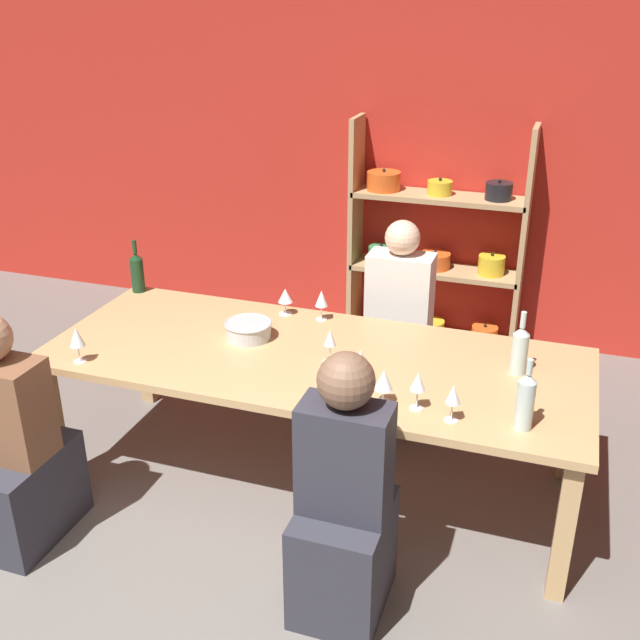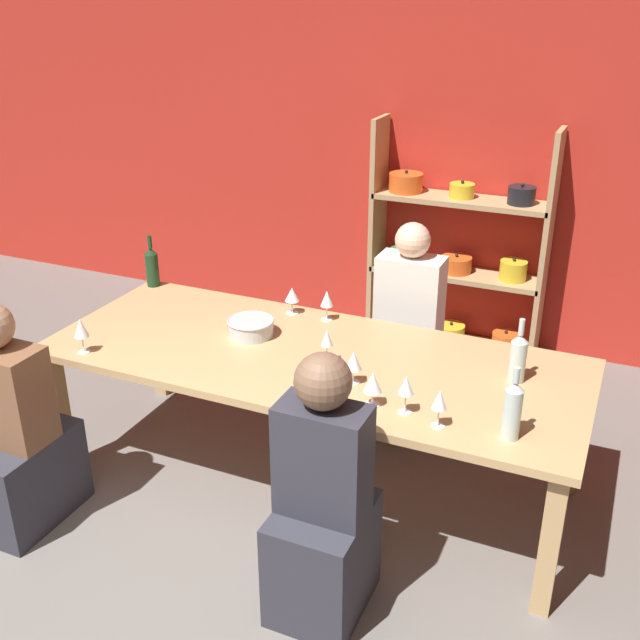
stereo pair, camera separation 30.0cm
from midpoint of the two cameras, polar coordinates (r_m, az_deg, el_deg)
name	(u,v)px [view 2 (the right image)]	position (r m, az deg, el deg)	size (l,w,h in m)	color
wall_back_red	(422,153)	(5.50, 9.34, 12.44)	(8.80, 0.06, 2.70)	red
shelf_unit	(455,260)	(5.41, 11.83, 4.47)	(1.23, 0.30, 1.62)	tan
dining_table	(312,367)	(3.78, 1.66, -3.65)	(2.71, 1.08, 0.75)	tan
mixing_bowl	(251,327)	(3.94, -3.13, -0.56)	(0.25, 0.25, 0.09)	#B7BABC
wine_bottle_green	(152,266)	(4.65, -10.89, 4.02)	(0.08, 0.08, 0.32)	#19381E
wine_bottle_dark	(518,357)	(3.61, 17.17, -2.76)	(0.08, 0.08, 0.32)	#B2C6C1
wine_bottle_amber	(512,409)	(3.16, 17.12, -6.59)	(0.08, 0.08, 0.32)	#B2C6C1
wine_glass_red_a	(354,362)	(3.45, 5.06, -3.23)	(0.08, 0.08, 0.16)	white
wine_glass_white_a	(406,387)	(3.24, 9.23, -5.09)	(0.07, 0.07, 0.18)	white
wine_glass_white_b	(292,295)	(4.18, -0.09, 1.86)	(0.08, 0.08, 0.15)	white
wine_glass_empty_a	(327,299)	(4.09, 2.60, 1.57)	(0.07, 0.07, 0.17)	white
wine_glass_white_c	(81,329)	(3.86, -15.67, -0.70)	(0.07, 0.07, 0.18)	white
wine_glass_red_b	(439,401)	(3.17, 11.80, -6.13)	(0.07, 0.07, 0.17)	white
wine_glass_red_c	(327,340)	(3.62, 2.90, -1.54)	(0.07, 0.07, 0.18)	white
wine_glass_empty_b	(373,383)	(3.28, 6.67, -4.82)	(0.08, 0.08, 0.16)	white
person_near_a	(323,518)	(3.15, 3.03, -14.89)	(0.36, 0.45, 1.20)	#2D2D38
person_far_a	(407,347)	(4.54, 8.54, -2.07)	(0.38, 0.48, 1.23)	#2D2D38
person_near_b	(13,443)	(3.89, -20.33, -8.84)	(0.43, 0.53, 1.15)	#2D2D38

